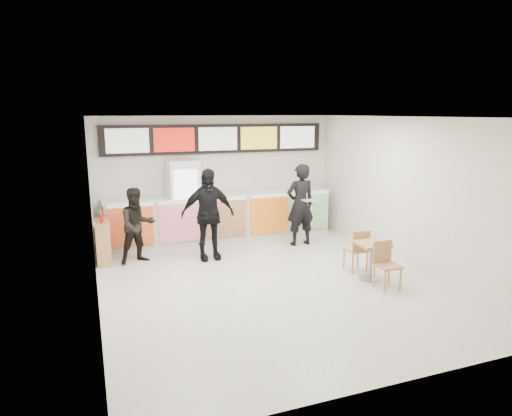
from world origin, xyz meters
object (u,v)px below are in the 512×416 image
customer_mid (208,214)px  service_counter (222,217)px  customer_left (137,226)px  condiment_ledge (103,241)px  drinks_fridge (184,202)px  cafe_table (371,254)px  customer_main (300,205)px

customer_mid → service_counter: bearing=61.9°
customer_left → condiment_ledge: 0.81m
drinks_fridge → condiment_ledge: bearing=-156.6°
service_counter → cafe_table: 4.04m
service_counter → drinks_fridge: 1.03m
customer_main → condiment_ledge: 4.45m
drinks_fridge → customer_main: (2.53, -1.08, -0.04)m
customer_mid → condiment_ledge: 2.24m
drinks_fridge → customer_mid: size_ratio=1.03×
drinks_fridge → condiment_ledge: 2.13m
cafe_table → service_counter: bearing=117.6°
service_counter → customer_left: 2.39m
customer_main → customer_left: bearing=-1.7°
customer_left → condiment_ledge: size_ratio=1.50×
service_counter → cafe_table: bearing=-63.0°
customer_left → drinks_fridge: bearing=27.5°
customer_mid → customer_left: bearing=168.3°
cafe_table → condiment_ledge: 5.43m
condiment_ledge → customer_left: bearing=-20.9°
customer_left → condiment_ledge: (-0.69, 0.26, -0.34)m
service_counter → customer_mid: customer_mid is taller
customer_left → customer_mid: bearing=-25.9°
customer_left → condiment_ledge: customer_left is taller
customer_left → cafe_table: customer_left is taller
customer_left → cafe_table: (3.97, -2.53, -0.30)m
customer_left → customer_main: bearing=-14.6°
service_counter → customer_main: customer_main is taller
customer_main → condiment_ledge: customer_main is taller
drinks_fridge → customer_left: drinks_fridge is taller
cafe_table → drinks_fridge: bearing=128.0°
customer_main → customer_mid: 2.32m
customer_main → customer_left: 3.73m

